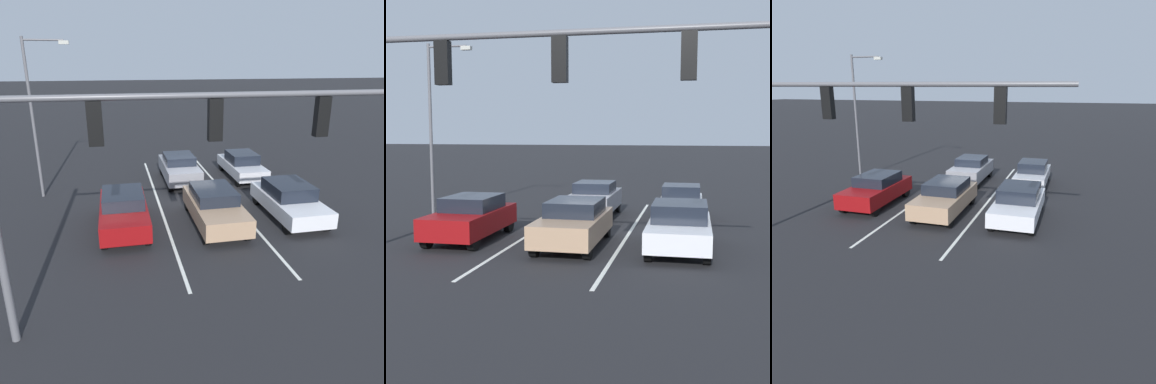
% 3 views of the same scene
% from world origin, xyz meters
% --- Properties ---
extents(ground_plane, '(240.00, 240.00, 0.00)m').
position_xyz_m(ground_plane, '(0.00, 0.00, 0.00)').
color(ground_plane, black).
extents(lane_stripe_left_divider, '(0.12, 15.17, 0.01)m').
position_xyz_m(lane_stripe_left_divider, '(-1.76, 1.59, 0.01)').
color(lane_stripe_left_divider, silver).
rests_on(lane_stripe_left_divider, ground_plane).
extents(lane_stripe_center_divider, '(0.12, 15.17, 0.01)m').
position_xyz_m(lane_stripe_center_divider, '(1.76, 1.59, 0.01)').
color(lane_stripe_center_divider, silver).
rests_on(lane_stripe_center_divider, ground_plane).
extents(car_tan_midlane_front, '(1.89, 4.56, 1.51)m').
position_xyz_m(car_tan_midlane_front, '(-0.25, 4.38, 0.78)').
color(car_tan_midlane_front, tan).
rests_on(car_tan_midlane_front, ground_plane).
extents(car_white_leftlane_front, '(1.91, 4.51, 1.51)m').
position_xyz_m(car_white_leftlane_front, '(-3.65, 4.28, 0.78)').
color(car_white_leftlane_front, silver).
rests_on(car_white_leftlane_front, ground_plane).
extents(car_maroon_rightlane_front, '(1.86, 4.41, 1.52)m').
position_xyz_m(car_maroon_rightlane_front, '(3.49, 4.11, 0.79)').
color(car_maroon_rightlane_front, maroon).
rests_on(car_maroon_rightlane_front, ground_plane).
extents(car_gray_midlane_second, '(1.81, 4.39, 1.55)m').
position_xyz_m(car_gray_midlane_second, '(0.19, -1.66, 0.81)').
color(car_gray_midlane_second, gray).
rests_on(car_gray_midlane_second, ground_plane).
extents(car_silver_leftlane_second, '(1.75, 4.42, 1.48)m').
position_xyz_m(car_silver_leftlane_second, '(-3.54, -1.73, 0.76)').
color(car_silver_leftlane_second, silver).
rests_on(car_silver_leftlane_second, ground_plane).
extents(traffic_signal_gantry, '(12.30, 0.37, 6.27)m').
position_xyz_m(traffic_signal_gantry, '(1.97, 10.16, 4.78)').
color(traffic_signal_gantry, slate).
rests_on(traffic_signal_gantry, ground_plane).
extents(street_lamp_right_shoulder, '(2.07, 0.24, 7.54)m').
position_xyz_m(street_lamp_right_shoulder, '(7.15, -0.62, 4.40)').
color(street_lamp_right_shoulder, slate).
rests_on(street_lamp_right_shoulder, ground_plane).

